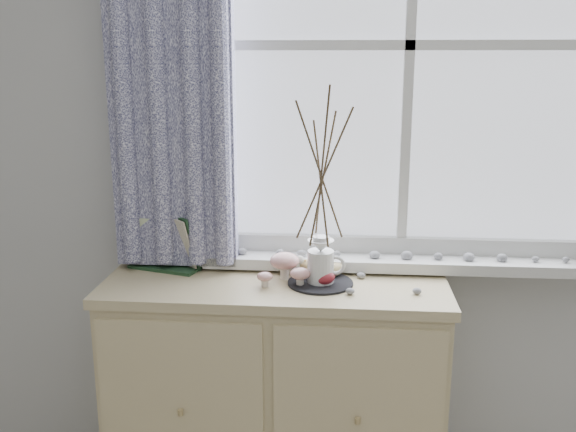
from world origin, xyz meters
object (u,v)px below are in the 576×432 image
object	(u,v)px
toadstool_cluster	(286,266)
twig_pitcher	(322,171)
sideboard	(275,392)
botanical_book	(162,244)

from	to	relation	value
toadstool_cluster	twig_pitcher	world-z (taller)	twig_pitcher
sideboard	botanical_book	distance (m)	0.68
botanical_book	twig_pitcher	xyz separation A→B (m)	(0.58, -0.09, 0.29)
sideboard	botanical_book	size ratio (longest dim) A/B	4.01
botanical_book	toadstool_cluster	xyz separation A→B (m)	(0.46, -0.07, -0.05)
toadstool_cluster	twig_pitcher	size ratio (longest dim) A/B	0.26
botanical_book	twig_pitcher	size ratio (longest dim) A/B	0.43
toadstool_cluster	twig_pitcher	distance (m)	0.36
toadstool_cluster	botanical_book	bearing A→B (deg)	171.20
toadstool_cluster	twig_pitcher	bearing A→B (deg)	-7.18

